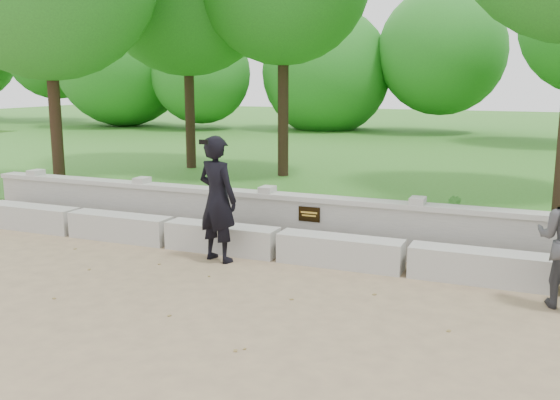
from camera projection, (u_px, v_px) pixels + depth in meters
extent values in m
plane|color=#9A835E|center=(222.00, 297.00, 8.05)|extent=(80.00, 80.00, 0.00)
cube|color=#37671C|center=(420.00, 160.00, 20.70)|extent=(40.00, 22.00, 0.25)
cube|color=#BAB8B0|center=(32.00, 217.00, 11.62)|extent=(1.90, 0.45, 0.45)
cube|color=#BAB8B0|center=(120.00, 227.00, 10.86)|extent=(1.90, 0.45, 0.45)
cube|color=#BAB8B0|center=(222.00, 238.00, 10.10)|extent=(1.90, 0.45, 0.45)
cube|color=#BAB8B0|center=(340.00, 251.00, 9.35)|extent=(1.90, 0.45, 0.45)
cube|color=#BAB8B0|center=(479.00, 266.00, 8.59)|extent=(1.90, 0.45, 0.45)
cube|color=#AFADA5|center=(295.00, 223.00, 10.32)|extent=(12.50, 0.25, 0.82)
cube|color=#BAB8B0|center=(295.00, 197.00, 10.24)|extent=(12.50, 0.35, 0.08)
cube|color=black|center=(309.00, 214.00, 10.04)|extent=(0.36, 0.02, 0.24)
imported|color=black|center=(217.00, 199.00, 9.48)|extent=(0.81, 0.64, 1.94)
cube|color=black|center=(203.00, 142.00, 8.95)|extent=(0.14, 0.06, 0.07)
cylinder|color=#382619|center=(189.00, 96.00, 17.58)|extent=(0.28, 0.28, 4.10)
cylinder|color=#382619|center=(55.00, 105.00, 13.72)|extent=(0.26, 0.26, 3.89)
cylinder|color=#382619|center=(283.00, 96.00, 16.11)|extent=(0.28, 0.28, 4.17)
imported|color=#377C2A|center=(164.00, 196.00, 12.07)|extent=(0.32, 0.36, 0.57)
imported|color=#377C2A|center=(454.00, 211.00, 10.84)|extent=(0.36, 0.35, 0.51)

